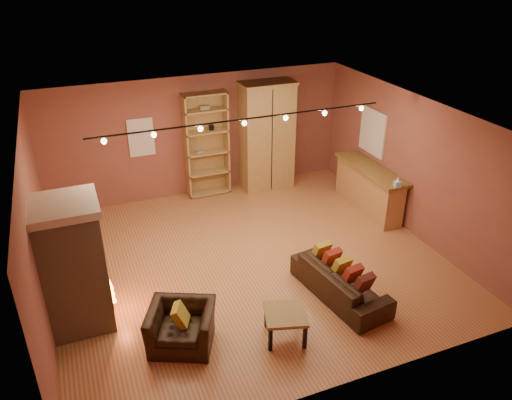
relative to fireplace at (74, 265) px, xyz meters
name	(u,v)px	position (x,y,z in m)	size (l,w,h in m)	color
floor	(250,261)	(3.04, 0.60, -1.06)	(7.00, 7.00, 0.00)	#9A5C36
ceiling	(249,118)	(3.04, 0.60, 1.74)	(7.00, 7.00, 0.00)	brown
back_wall	(198,136)	(3.04, 3.85, 0.34)	(7.00, 0.02, 2.80)	brown
left_wall	(36,232)	(-0.46, 0.60, 0.34)	(0.02, 6.50, 2.80)	brown
right_wall	(412,165)	(6.54, 0.60, 0.34)	(0.02, 6.50, 2.80)	brown
fireplace	(74,265)	(0.00, 0.00, 0.00)	(1.01, 0.98, 2.12)	tan
back_window	(141,137)	(1.74, 3.83, 0.49)	(0.56, 0.04, 0.86)	silver
bookcase	(206,143)	(3.17, 3.72, 0.18)	(1.00, 0.39, 2.45)	tan
armoire	(267,136)	(4.61, 3.52, 0.24)	(1.27, 0.72, 2.59)	tan
bar_counter	(369,188)	(6.24, 1.54, -0.54)	(0.57, 2.12, 1.01)	tan
tissue_box	(398,183)	(6.19, 0.54, 0.04)	(0.14, 0.14, 0.22)	#95C9EF
right_window	(373,132)	(6.51, 2.00, 0.59)	(0.05, 0.90, 1.00)	silver
loveseat	(341,276)	(4.08, -0.94, -0.67)	(0.83, 1.96, 0.78)	black
armchair	(181,321)	(1.32, -1.06, -0.64)	(1.13, 0.96, 0.83)	black
coffee_table	(285,316)	(2.79, -1.52, -0.66)	(0.76, 0.76, 0.47)	olive
track_rail	(244,121)	(3.04, 0.80, 1.62)	(5.20, 0.09, 0.13)	black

